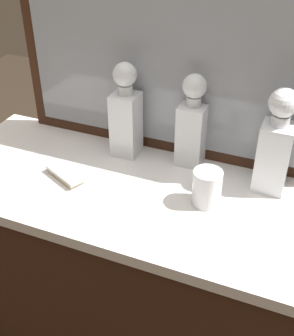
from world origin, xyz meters
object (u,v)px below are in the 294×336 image
(crystal_decanter_center, at_px, (275,151))
(crystal_decanter_right, at_px, (192,129))
(crystal_decanter_left, at_px, (126,119))
(crystal_tumbler_right, at_px, (207,189))
(silver_brush_rear, at_px, (65,175))

(crystal_decanter_center, bearing_deg, crystal_decanter_right, 170.52)
(crystal_decanter_center, distance_m, crystal_decanter_right, 0.26)
(crystal_decanter_left, distance_m, crystal_tumbler_right, 0.36)
(crystal_decanter_right, relative_size, crystal_tumbler_right, 2.83)
(crystal_decanter_left, bearing_deg, crystal_tumbler_right, -26.67)
(crystal_decanter_right, xyz_separation_m, silver_brush_rear, (-0.32, -0.23, -0.11))
(crystal_decanter_right, bearing_deg, silver_brush_rear, -144.06)
(crystal_decanter_center, xyz_separation_m, crystal_tumbler_right, (-0.15, -0.14, -0.08))
(crystal_decanter_right, bearing_deg, crystal_decanter_left, -172.97)
(crystal_decanter_left, height_order, silver_brush_rear, crystal_decanter_left)
(crystal_decanter_center, height_order, crystal_decanter_right, crystal_decanter_center)
(crystal_decanter_left, height_order, crystal_tumbler_right, crystal_decanter_left)
(crystal_decanter_center, distance_m, silver_brush_rear, 0.61)
(crystal_decanter_center, relative_size, silver_brush_rear, 2.11)
(crystal_decanter_right, height_order, crystal_tumbler_right, crystal_decanter_right)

